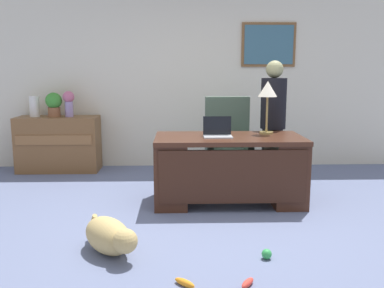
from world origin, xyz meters
name	(u,v)px	position (x,y,z in m)	size (l,w,h in m)	color
ground_plane	(208,222)	(0.00, 0.00, 0.00)	(12.00, 12.00, 0.00)	slate
back_wall	(198,80)	(0.01, 2.60, 1.36)	(7.00, 0.16, 2.70)	beige
desk	(229,167)	(0.28, 0.61, 0.42)	(1.68, 0.82, 0.78)	#422316
credenza	(59,144)	(-2.12, 2.25, 0.41)	(1.20, 0.50, 0.83)	brown
armchair	(228,146)	(0.36, 1.48, 0.51)	(0.60, 0.59, 1.16)	#475B4C
person_standing	(273,124)	(0.90, 1.23, 0.84)	(0.32, 0.32, 1.64)	#262323
dog_lying	(110,236)	(-0.87, -0.73, 0.16)	(0.58, 0.63, 0.30)	tan
laptop	(218,132)	(0.14, 0.63, 0.83)	(0.32, 0.22, 0.22)	#B2B5BA
desk_lamp	(268,92)	(0.74, 0.83, 1.26)	(0.22, 0.22, 0.62)	#9E8447
vase_with_flowers	(69,102)	(-1.94, 2.25, 1.05)	(0.17, 0.17, 0.38)	#9B85BB
vase_empty	(34,106)	(-2.45, 2.25, 0.98)	(0.14, 0.14, 0.31)	silver
potted_plant	(54,103)	(-2.16, 2.25, 1.03)	(0.24, 0.24, 0.36)	brown
dog_toy_ball	(267,254)	(0.42, -0.86, 0.04)	(0.08, 0.08, 0.08)	green
dog_toy_bone	(185,283)	(-0.26, -1.28, 0.03)	(0.18, 0.05, 0.05)	orange
dog_toy_plush	(248,283)	(0.19, -1.30, 0.03)	(0.16, 0.05, 0.05)	#E53F33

